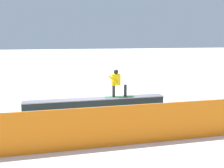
{
  "coord_description": "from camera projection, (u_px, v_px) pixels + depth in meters",
  "views": [
    {
      "loc": [
        1.67,
        11.84,
        3.37
      ],
      "look_at": [
        -0.58,
        0.98,
        1.35
      ],
      "focal_mm": 41.85,
      "sensor_mm": 36.0,
      "label": 1
    }
  ],
  "objects": [
    {
      "name": "ground_plane",
      "position": [
        96.0,
        109.0,
        12.34
      ],
      "size": [
        120.0,
        120.0,
        0.0
      ],
      "primitive_type": "plane",
      "color": "white"
    },
    {
      "name": "grind_box",
      "position": [
        96.0,
        104.0,
        12.3
      ],
      "size": [
        6.65,
        0.77,
        0.52
      ],
      "color": "black",
      "rests_on": "ground_plane"
    },
    {
      "name": "snowboarder",
      "position": [
        117.0,
        82.0,
        12.36
      ],
      "size": [
        1.45,
        0.43,
        1.33
      ],
      "color": "#39834F",
      "rests_on": "grind_box"
    },
    {
      "name": "safety_fence",
      "position": [
        116.0,
        126.0,
        8.04
      ],
      "size": [
        12.61,
        0.43,
        1.29
      ],
      "primitive_type": "cube",
      "rotation": [
        0.0,
        0.0,
        0.03
      ],
      "color": "orange",
      "rests_on": "ground_plane"
    }
  ]
}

